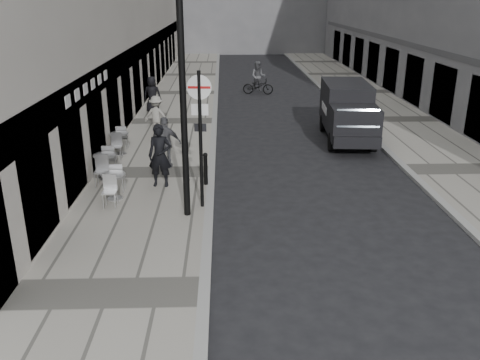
% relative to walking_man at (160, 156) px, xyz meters
% --- Properties ---
extents(sidewalk, '(4.00, 60.00, 0.12)m').
position_rel_walking_man_xyz_m(sidewalk, '(-0.41, 9.01, -1.08)').
color(sidewalk, gray).
rests_on(sidewalk, ground).
extents(far_sidewalk, '(4.00, 60.00, 0.12)m').
position_rel_walking_man_xyz_m(far_sidewalk, '(10.59, 9.01, -1.08)').
color(far_sidewalk, gray).
rests_on(far_sidewalk, ground).
extents(walking_man, '(0.79, 0.56, 2.04)m').
position_rel_walking_man_xyz_m(walking_man, '(0.00, 0.00, 0.00)').
color(walking_man, black).
rests_on(walking_man, sidewalk).
extents(sign_post, '(0.68, 0.13, 3.94)m').
position_rel_walking_man_xyz_m(sign_post, '(1.39, -1.75, 1.50)').
color(sign_post, black).
rests_on(sign_post, sidewalk).
extents(lamppost, '(0.31, 0.31, 6.91)m').
position_rel_walking_man_xyz_m(lamppost, '(0.99, -2.34, 2.83)').
color(lamppost, black).
rests_on(lamppost, sidewalk).
extents(bollard_near, '(0.13, 0.13, 1.00)m').
position_rel_walking_man_xyz_m(bollard_near, '(1.44, 0.07, -0.52)').
color(bollard_near, black).
rests_on(bollard_near, sidewalk).
extents(bollard_far, '(0.12, 0.12, 0.88)m').
position_rel_walking_man_xyz_m(bollard_far, '(0.99, -1.91, -0.58)').
color(bollard_far, black).
rests_on(bollard_far, sidewalk).
extents(panel_van, '(2.25, 5.18, 2.38)m').
position_rel_walking_man_xyz_m(panel_van, '(7.35, 5.73, 0.20)').
color(panel_van, black).
rests_on(panel_van, ground).
extents(cyclist, '(1.99, 0.97, 2.06)m').
position_rel_walking_man_xyz_m(cyclist, '(4.25, 16.56, -0.33)').
color(cyclist, black).
rests_on(cyclist, ground).
extents(pedestrian_a, '(1.12, 0.54, 1.85)m').
position_rel_walking_man_xyz_m(pedestrian_a, '(-0.01, 1.83, -0.09)').
color(pedestrian_a, '#4D4D51').
rests_on(pedestrian_a, sidewalk).
extents(pedestrian_b, '(1.22, 0.87, 1.71)m').
position_rel_walking_man_xyz_m(pedestrian_b, '(-0.89, 6.43, -0.16)').
color(pedestrian_b, gray).
rests_on(pedestrian_b, sidewalk).
extents(pedestrian_c, '(0.98, 0.70, 1.88)m').
position_rel_walking_man_xyz_m(pedestrian_c, '(-1.65, 10.93, -0.08)').
color(pedestrian_c, black).
rests_on(pedestrian_c, sidewalk).
extents(cafe_table_near, '(0.74, 1.66, 0.95)m').
position_rel_walking_man_xyz_m(cafe_table_near, '(-1.29, -1.10, -0.54)').
color(cafe_table_near, silver).
rests_on(cafe_table_near, sidewalk).
extents(cafe_table_mid, '(0.79, 1.79, 1.02)m').
position_rel_walking_man_xyz_m(cafe_table_mid, '(-1.90, 0.66, -0.50)').
color(cafe_table_mid, '#A6A7A9').
rests_on(cafe_table_mid, sidewalk).
extents(cafe_table_far, '(0.76, 1.72, 0.98)m').
position_rel_walking_man_xyz_m(cafe_table_far, '(-1.99, 3.53, -0.52)').
color(cafe_table_far, '#A8A8AA').
rests_on(cafe_table_far, sidewalk).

